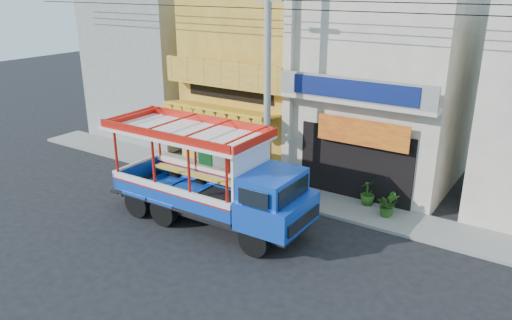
# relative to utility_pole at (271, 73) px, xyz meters

# --- Properties ---
(ground) EXTENTS (90.00, 90.00, 0.00)m
(ground) POSITION_rel_utility_pole_xyz_m (0.85, -3.30, -5.03)
(ground) COLOR black
(ground) RESTS_ON ground
(sidewalk) EXTENTS (30.00, 2.00, 0.12)m
(sidewalk) POSITION_rel_utility_pole_xyz_m (0.85, 0.70, -4.97)
(sidewalk) COLOR slate
(sidewalk) RESTS_ON ground
(shophouse_left) EXTENTS (6.00, 7.50, 8.24)m
(shophouse_left) POSITION_rel_utility_pole_xyz_m (-3.15, 4.66, -0.92)
(shophouse_left) COLOR #B97E29
(shophouse_left) RESTS_ON ground
(shophouse_right) EXTENTS (6.00, 6.75, 8.24)m
(shophouse_right) POSITION_rel_utility_pole_xyz_m (2.85, 4.66, -0.93)
(shophouse_right) COLOR #B7A896
(shophouse_right) RESTS_ON ground
(party_pilaster) EXTENTS (0.35, 0.30, 8.00)m
(party_pilaster) POSITION_rel_utility_pole_xyz_m (-0.15, 1.55, -1.03)
(party_pilaster) COLOR #B7A896
(party_pilaster) RESTS_ON ground
(filler_building_left) EXTENTS (6.00, 6.00, 7.60)m
(filler_building_left) POSITION_rel_utility_pole_xyz_m (-10.15, 4.70, -1.23)
(filler_building_left) COLOR gray
(filler_building_left) RESTS_ON ground
(utility_pole) EXTENTS (28.00, 0.26, 9.00)m
(utility_pole) POSITION_rel_utility_pole_xyz_m (0.00, 0.00, 0.00)
(utility_pole) COLOR gray
(utility_pole) RESTS_ON ground
(songthaew_truck) EXTENTS (7.70, 2.67, 3.59)m
(songthaew_truck) POSITION_rel_utility_pole_xyz_m (-0.07, -3.06, -3.30)
(songthaew_truck) COLOR black
(songthaew_truck) RESTS_ON ground
(green_sign) EXTENTS (0.69, 0.39, 1.05)m
(green_sign) POSITION_rel_utility_pole_xyz_m (-3.72, 0.52, -4.47)
(green_sign) COLOR black
(green_sign) RESTS_ON sidewalk
(potted_plant_a) EXTENTS (0.97, 1.00, 0.85)m
(potted_plant_a) POSITION_rel_utility_pole_xyz_m (4.55, 0.78, -4.48)
(potted_plant_a) COLOR #285418
(potted_plant_a) RESTS_ON sidewalk
(potted_plant_b) EXTENTS (0.50, 0.56, 0.86)m
(potted_plant_b) POSITION_rel_utility_pole_xyz_m (4.58, 0.95, -4.48)
(potted_plant_b) COLOR #285418
(potted_plant_b) RESTS_ON sidewalk
(potted_plant_c) EXTENTS (0.76, 0.76, 0.99)m
(potted_plant_c) POSITION_rel_utility_pole_xyz_m (3.59, 1.32, -4.41)
(potted_plant_c) COLOR #285418
(potted_plant_c) RESTS_ON sidewalk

